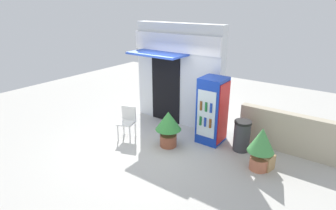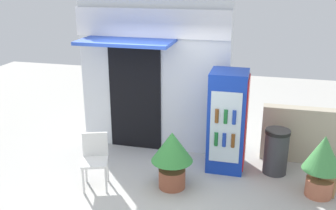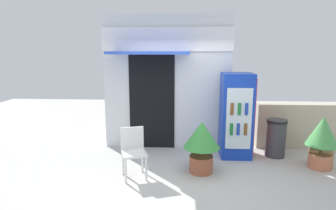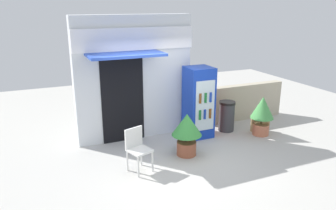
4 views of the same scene
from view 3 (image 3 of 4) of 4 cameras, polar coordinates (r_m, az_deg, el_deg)
ground at (r=5.34m, az=2.32°, el=-14.10°), size 16.00×16.00×0.00m
storefront_building at (r=6.60m, az=-0.25°, el=4.91°), size 2.91×1.19×3.04m
drink_cooler at (r=6.21m, az=13.54°, el=-2.03°), size 0.66×0.71×1.79m
plastic_chair at (r=5.20m, az=-6.97°, el=-8.67°), size 0.53×0.53×0.89m
potted_plant_near_shop at (r=5.33m, az=6.76°, el=-7.22°), size 0.68×0.68×0.97m
potted_plant_curbside at (r=6.21m, az=28.53°, el=-5.70°), size 0.60×0.60×1.03m
trash_bin at (r=6.56m, az=20.78°, el=-6.19°), size 0.43×0.43×0.81m
stone_boundary_wall at (r=7.42m, az=26.69°, el=-3.80°), size 2.50×0.24×1.04m
cardboard_box at (r=6.48m, az=28.27°, el=-9.12°), size 0.46×0.37×0.36m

